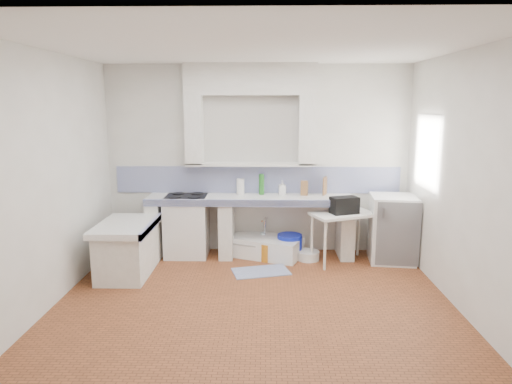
{
  "coord_description": "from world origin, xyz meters",
  "views": [
    {
      "loc": [
        0.13,
        -4.9,
        2.23
      ],
      "look_at": [
        0.0,
        1.0,
        1.1
      ],
      "focal_mm": 32.4,
      "sensor_mm": 36.0,
      "label": 1
    }
  ],
  "objects_px": {
    "stove": "(187,226)",
    "fridge": "(392,229)",
    "sink": "(265,247)",
    "side_table": "(342,238)"
  },
  "relations": [
    {
      "from": "side_table",
      "to": "fridge",
      "type": "height_order",
      "value": "fridge"
    },
    {
      "from": "stove",
      "to": "fridge",
      "type": "relative_size",
      "value": 0.92
    },
    {
      "from": "stove",
      "to": "fridge",
      "type": "xyz_separation_m",
      "value": [
        2.98,
        -0.19,
        0.04
      ]
    },
    {
      "from": "stove",
      "to": "fridge",
      "type": "height_order",
      "value": "fridge"
    },
    {
      "from": "fridge",
      "to": "sink",
      "type": "bearing_deg",
      "value": -179.49
    },
    {
      "from": "sink",
      "to": "side_table",
      "type": "relative_size",
      "value": 1.23
    },
    {
      "from": "sink",
      "to": "fridge",
      "type": "bearing_deg",
      "value": 16.16
    },
    {
      "from": "stove",
      "to": "sink",
      "type": "xyz_separation_m",
      "value": [
        1.16,
        -0.02,
        -0.31
      ]
    },
    {
      "from": "side_table",
      "to": "stove",
      "type": "bearing_deg",
      "value": 150.9
    },
    {
      "from": "sink",
      "to": "fridge",
      "type": "relative_size",
      "value": 1.12
    }
  ]
}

